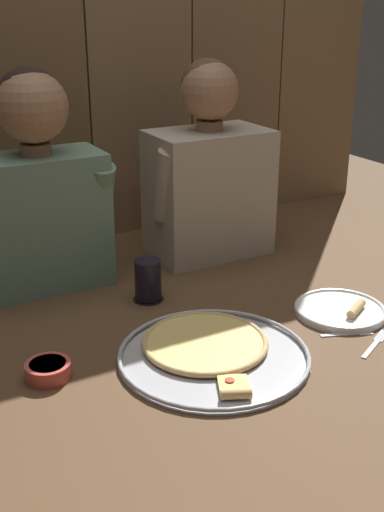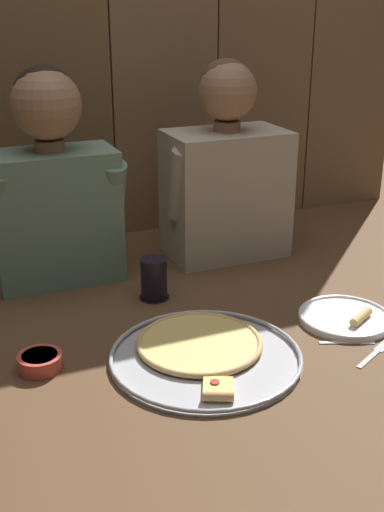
# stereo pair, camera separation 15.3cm
# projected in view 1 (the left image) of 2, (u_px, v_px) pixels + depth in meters

# --- Properties ---
(ground_plane) EXTENTS (3.20, 3.20, 0.00)m
(ground_plane) POSITION_uv_depth(u_px,v_px,m) (218.00, 339.00, 1.52)
(ground_plane) COLOR brown
(pizza_tray) EXTENTS (0.43, 0.43, 0.03)m
(pizza_tray) POSITION_uv_depth(u_px,v_px,m) (211.00, 350.00, 1.45)
(pizza_tray) COLOR #B2B2B7
(pizza_tray) RESTS_ON ground
(dinner_plate) EXTENTS (0.23, 0.23, 0.03)m
(dinner_plate) POSITION_uv_depth(u_px,v_px,m) (341.00, 310.00, 1.64)
(dinner_plate) COLOR white
(dinner_plate) RESTS_ON ground
(drinking_glass) EXTENTS (0.08, 0.08, 0.11)m
(drinking_glass) POSITION_uv_depth(u_px,v_px,m) (148.00, 281.00, 1.70)
(drinking_glass) COLOR black
(drinking_glass) RESTS_ON ground
(dipping_bowl) EXTENTS (0.10, 0.10, 0.03)m
(dipping_bowl) POSITION_uv_depth(u_px,v_px,m) (48.00, 369.00, 1.36)
(dipping_bowl) COLOR #CC4C42
(dipping_bowl) RESTS_ON ground
(table_fork) EXTENTS (0.13, 0.06, 0.01)m
(table_fork) POSITION_uv_depth(u_px,v_px,m) (349.00, 333.00, 1.54)
(table_fork) COLOR silver
(table_fork) RESTS_ON ground
(table_knife) EXTENTS (0.15, 0.09, 0.01)m
(table_knife) POSITION_uv_depth(u_px,v_px,m) (375.00, 343.00, 1.50)
(table_knife) COLOR silver
(table_knife) RESTS_ON ground
(diner_left) EXTENTS (0.38, 0.21, 0.59)m
(diner_left) POSITION_uv_depth(u_px,v_px,m) (39.00, 187.00, 1.71)
(diner_left) COLOR slate
(diner_left) RESTS_ON ground
(diner_right) EXTENTS (0.39, 0.23, 0.59)m
(diner_right) POSITION_uv_depth(u_px,v_px,m) (209.00, 171.00, 1.95)
(diner_right) COLOR #B2A38E
(diner_right) RESTS_ON ground
(wooden_backdrop_wall) EXTENTS (2.19, 0.03, 1.27)m
(wooden_backdrop_wall) POSITION_uv_depth(u_px,v_px,m) (84.00, 40.00, 1.95)
(wooden_backdrop_wall) COLOR brown
(wooden_backdrop_wall) RESTS_ON ground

